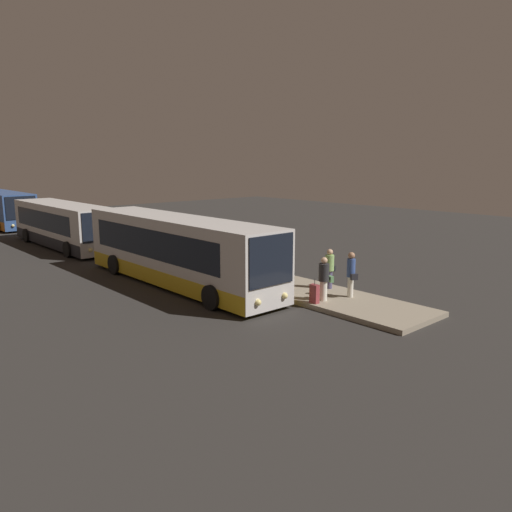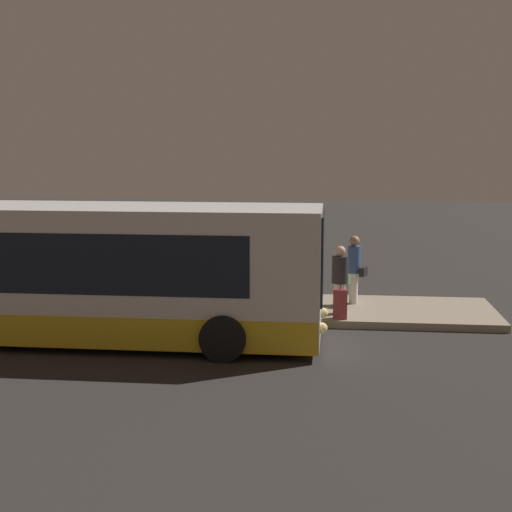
# 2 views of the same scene
# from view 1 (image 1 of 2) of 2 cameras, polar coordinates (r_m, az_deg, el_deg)

# --- Properties ---
(ground) EXTENTS (80.00, 80.00, 0.00)m
(ground) POSITION_cam_1_polar(r_m,az_deg,el_deg) (22.75, -7.82, -3.53)
(ground) COLOR #2B2826
(platform) EXTENTS (20.00, 3.07, 0.19)m
(platform) POSITION_cam_1_polar(r_m,az_deg,el_deg) (24.55, -1.75, -2.13)
(platform) COLOR gray
(platform) RESTS_ON ground
(bus_lead) EXTENTS (12.62, 2.75, 3.10)m
(bus_lead) POSITION_cam_1_polar(r_m,az_deg,el_deg) (23.04, -9.07, 0.55)
(bus_lead) COLOR silver
(bus_lead) RESTS_ON ground
(bus_second) EXTENTS (11.53, 2.84, 2.83)m
(bus_second) POSITION_cam_1_polar(r_m,az_deg,el_deg) (35.18, -21.18, 3.28)
(bus_second) COLOR silver
(bus_second) RESTS_ON ground
(bus_third) EXTENTS (10.25, 2.89, 2.95)m
(bus_third) POSITION_cam_1_polar(r_m,az_deg,el_deg) (48.11, -26.99, 4.78)
(bus_third) COLOR #33518C
(bus_third) RESTS_ON ground
(passenger_boarding) EXTENTS (0.59, 0.49, 1.84)m
(passenger_boarding) POSITION_cam_1_polar(r_m,az_deg,el_deg) (20.34, 10.82, -1.85)
(passenger_boarding) COLOR silver
(passenger_boarding) RESTS_ON platform
(passenger_waiting) EXTENTS (0.46, 0.62, 1.72)m
(passenger_waiting) POSITION_cam_1_polar(r_m,az_deg,el_deg) (21.58, 8.42, -1.28)
(passenger_waiting) COLOR #4C476B
(passenger_waiting) RESTS_ON platform
(passenger_with_bags) EXTENTS (0.54, 0.67, 1.74)m
(passenger_with_bags) POSITION_cam_1_polar(r_m,az_deg,el_deg) (19.69, 7.79, -2.44)
(passenger_with_bags) COLOR silver
(passenger_with_bags) RESTS_ON platform
(suitcase) EXTENTS (0.35, 0.22, 0.98)m
(suitcase) POSITION_cam_1_polar(r_m,az_deg,el_deg) (19.42, 6.70, -4.31)
(suitcase) COLOR maroon
(suitcase) RESTS_ON platform
(sign_post) EXTENTS (0.10, 0.82, 2.28)m
(sign_post) POSITION_cam_1_polar(r_m,az_deg,el_deg) (25.58, -7.60, 1.85)
(sign_post) COLOR #4C4C51
(sign_post) RESTS_ON platform
(trash_bin) EXTENTS (0.44, 0.44, 0.65)m
(trash_bin) POSITION_cam_1_polar(r_m,az_deg,el_deg) (24.02, -1.81, -1.39)
(trash_bin) COLOR #593319
(trash_bin) RESTS_ON platform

